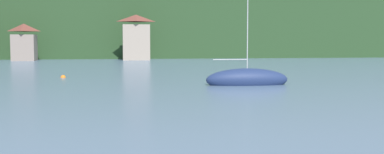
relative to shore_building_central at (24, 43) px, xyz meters
name	(u,v)px	position (x,y,z in m)	size (l,w,h in m)	color
wooded_hillside	(53,34)	(0.37, 38.22, 2.45)	(352.00, 57.06, 27.95)	#264223
shore_building_central	(24,43)	(0.00, 0.00, 0.00)	(4.52, 4.49, 7.22)	gray
shore_building_eastcentral	(136,38)	(21.73, -0.12, 0.94)	(5.64, 4.24, 9.15)	gray
sailboat_far_2	(247,80)	(28.82, -56.69, -3.05)	(7.15, 2.29, 11.42)	navy
mooring_buoy_mid	(63,78)	(12.41, -45.86, -3.50)	(0.52, 0.52, 0.52)	orange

